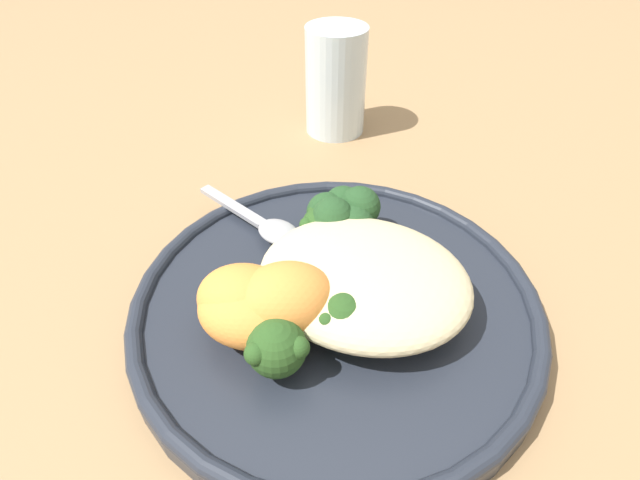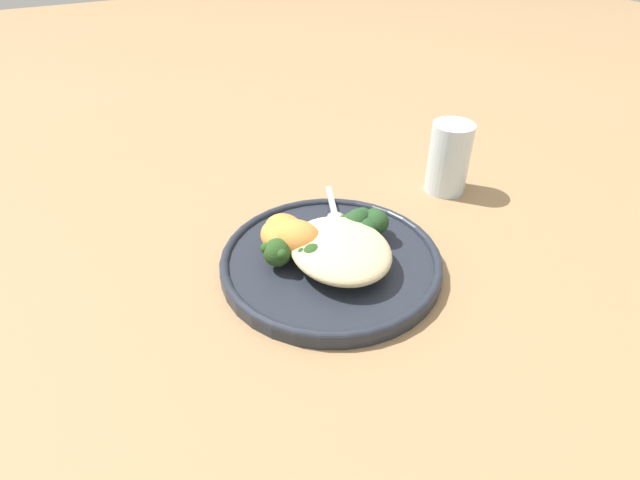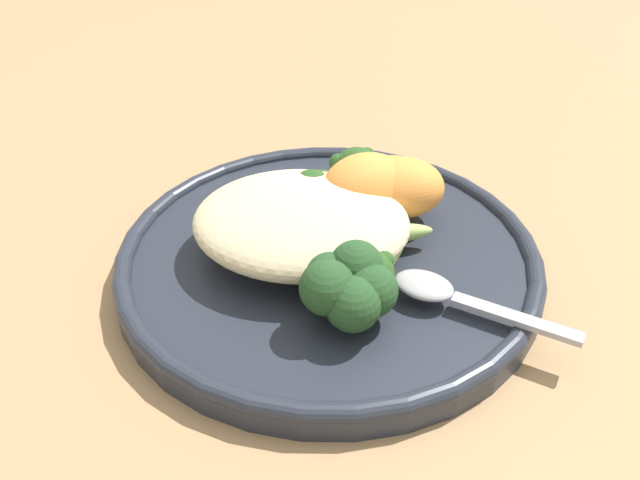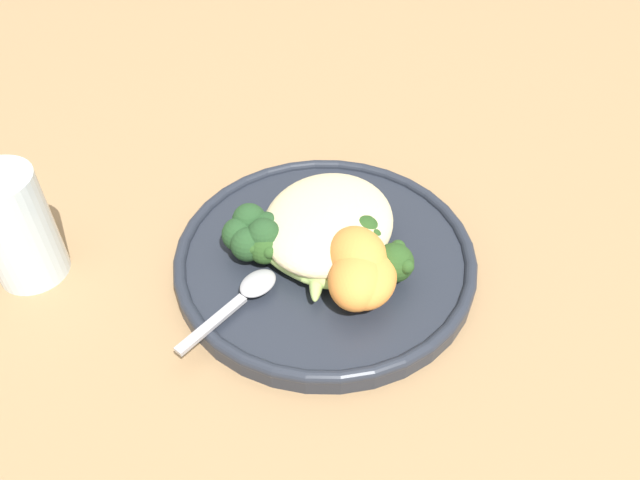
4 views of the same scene
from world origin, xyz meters
name	(u,v)px [view 3 (image 3 of 4)]	position (x,y,z in m)	size (l,w,h in m)	color
ground_plane	(331,252)	(0.00, 0.00, 0.00)	(4.00, 4.00, 0.00)	#9E7A51
plate	(331,256)	(0.00, -0.02, 0.01)	(0.28, 0.28, 0.02)	#232833
quinoa_mound	(301,221)	(-0.02, -0.02, 0.04)	(0.14, 0.12, 0.04)	beige
broccoli_stalk_0	(364,183)	(0.02, 0.04, 0.04)	(0.07, 0.10, 0.04)	#9EBC66
broccoli_stalk_1	(329,202)	(0.00, 0.01, 0.04)	(0.09, 0.06, 0.03)	#9EBC66
broccoli_stalk_2	(332,230)	(0.00, -0.02, 0.04)	(0.10, 0.04, 0.03)	#9EBC66
broccoli_stalk_3	(379,260)	(0.03, -0.05, 0.03)	(0.04, 0.09, 0.03)	#9EBC66
sweet_potato_chunk_0	(390,185)	(0.04, 0.03, 0.04)	(0.07, 0.05, 0.04)	orange
sweet_potato_chunk_1	(400,187)	(0.05, 0.02, 0.04)	(0.06, 0.05, 0.04)	orange
sweet_potato_chunk_2	(365,187)	(0.02, 0.02, 0.05)	(0.06, 0.05, 0.05)	orange
kale_tuft	(347,285)	(0.02, -0.08, 0.04)	(0.06, 0.06, 0.04)	#234723
spoon	(445,293)	(0.07, -0.07, 0.03)	(0.11, 0.06, 0.01)	#A3A3A8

